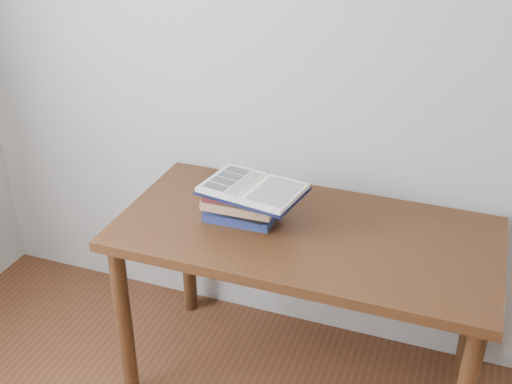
% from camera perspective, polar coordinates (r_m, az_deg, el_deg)
% --- Properties ---
extents(room_shell, '(3.54, 3.54, 2.62)m').
position_cam_1_polar(room_shell, '(0.73, -21.19, 3.97)').
color(room_shell, '#A8A69F').
rests_on(room_shell, ground).
extents(desk, '(1.34, 0.67, 0.72)m').
position_cam_1_polar(desk, '(2.32, 4.32, -5.42)').
color(desk, '#482D12').
rests_on(desk, ground).
extents(book_stack, '(0.27, 0.19, 0.13)m').
position_cam_1_polar(book_stack, '(2.29, -1.32, -1.01)').
color(book_stack, '#19214B').
rests_on(book_stack, desk).
extents(open_book, '(0.37, 0.29, 0.03)m').
position_cam_1_polar(open_book, '(2.22, -0.27, 0.29)').
color(open_book, black).
rests_on(open_book, book_stack).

